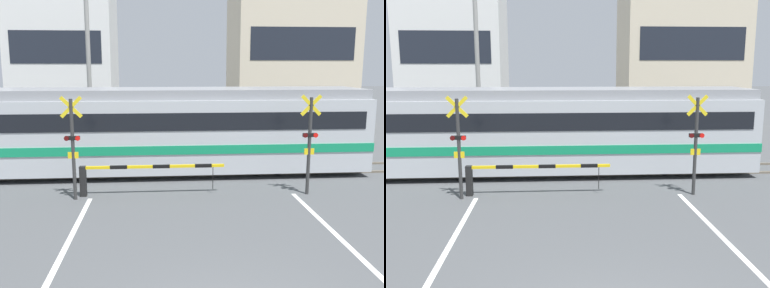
{
  "view_description": "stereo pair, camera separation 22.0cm",
  "coord_description": "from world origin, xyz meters",
  "views": [
    {
      "loc": [
        -1.09,
        -5.55,
        4.15
      ],
      "look_at": [
        0.0,
        8.3,
        1.6
      ],
      "focal_mm": 40.0,
      "sensor_mm": 36.0,
      "label": 1
    },
    {
      "loc": [
        -0.87,
        -5.56,
        4.15
      ],
      "look_at": [
        0.0,
        8.3,
        1.6
      ],
      "focal_mm": 40.0,
      "sensor_mm": 36.0,
      "label": 2
    }
  ],
  "objects": [
    {
      "name": "crossing_signal_left",
      "position": [
        -3.74,
        7.63,
        1.8
      ],
      "size": [
        0.68,
        0.15,
        3.25
      ],
      "color": "#333333",
      "rests_on": "ground_plane"
    },
    {
      "name": "rail_track_far",
      "position": [
        0.0,
        11.63,
        0.04
      ],
      "size": [
        50.0,
        0.1,
        0.08
      ],
      "color": "#6B6051",
      "rests_on": "ground_plane"
    },
    {
      "name": "crossing_signal_right",
      "position": [
        3.74,
        7.63,
        1.8
      ],
      "size": [
        0.68,
        0.15,
        3.25
      ],
      "color": "#333333",
      "rests_on": "ground_plane"
    },
    {
      "name": "rail_track_near",
      "position": [
        0.0,
        10.19,
        0.04
      ],
      "size": [
        50.0,
        0.1,
        0.08
      ],
      "color": "#6B6051",
      "rests_on": "ground_plane"
    },
    {
      "name": "building_left_of_street",
      "position": [
        -7.03,
        23.18,
        4.75
      ],
      "size": [
        6.29,
        5.3,
        9.49
      ],
      "color": "white",
      "rests_on": "ground_plane"
    },
    {
      "name": "commuter_train",
      "position": [
        -2.11,
        10.91,
        1.76
      ],
      "size": [
        17.94,
        3.0,
        3.29
      ],
      "color": "#B7BCC1",
      "rests_on": "ground_plane"
    },
    {
      "name": "crossing_barrier_near",
      "position": [
        -2.16,
        7.96,
        0.75
      ],
      "size": [
        4.67,
        0.2,
        0.99
      ],
      "color": "black",
      "rests_on": "ground_plane"
    },
    {
      "name": "crossing_barrier_far",
      "position": [
        2.16,
        13.67,
        0.75
      ],
      "size": [
        4.67,
        0.2,
        0.99
      ],
      "color": "black",
      "rests_on": "ground_plane"
    },
    {
      "name": "pedestrian",
      "position": [
        1.07,
        17.04,
        1.04
      ],
      "size": [
        0.38,
        0.24,
        1.8
      ],
      "color": "#33384C",
      "rests_on": "ground_plane"
    },
    {
      "name": "utility_pole_streetside",
      "position": [
        -4.49,
        16.17,
        4.15
      ],
      "size": [
        0.22,
        0.22,
        8.31
      ],
      "color": "gray",
      "rests_on": "ground_plane"
    },
    {
      "name": "building_right_of_street",
      "position": [
        7.76,
        23.18,
        4.97
      ],
      "size": [
        7.75,
        5.3,
        9.95
      ],
      "color": "beige",
      "rests_on": "ground_plane"
    }
  ]
}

